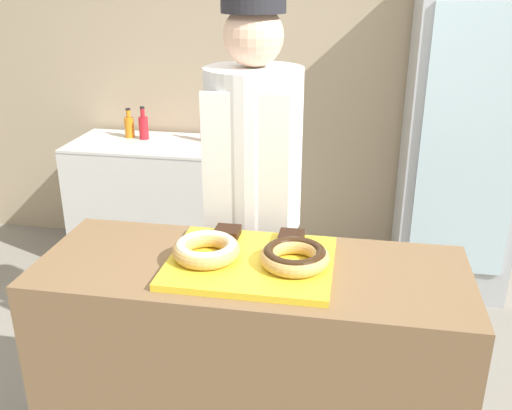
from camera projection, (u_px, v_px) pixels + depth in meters
name	position (u px, v px, depth m)	size (l,w,h in m)	color
wall_back	(311.00, 60.00, 3.71)	(8.00, 0.06, 2.70)	tan
display_counter	(251.00, 380.00, 2.09)	(1.46, 0.56, 0.95)	brown
serving_tray	(251.00, 262.00, 1.91)	(0.55, 0.45, 0.02)	yellow
donut_light_glaze	(206.00, 249.00, 1.91)	(0.23, 0.23, 0.06)	tan
donut_chocolate_glaze	(295.00, 256.00, 1.86)	(0.23, 0.23, 0.06)	tan
brownie_back_left	(227.00, 232.00, 2.07)	(0.09, 0.09, 0.03)	black
brownie_back_right	(291.00, 237.00, 2.03)	(0.09, 0.09, 0.03)	black
baker_person	(253.00, 204.00, 2.43)	(0.40, 0.40, 1.80)	#4C4C51
beverage_fridge	(461.00, 141.00, 3.38)	(0.65, 0.60, 1.89)	#ADB2B7
chest_freezer	(157.00, 201.00, 3.90)	(1.10, 0.57, 0.84)	silver
bottle_red	(205.00, 127.00, 3.75)	(0.06, 0.06, 0.24)	red
bottle_orange	(129.00, 126.00, 3.85)	(0.06, 0.06, 0.20)	orange
bottle_red_b	(144.00, 127.00, 3.80)	(0.06, 0.06, 0.22)	red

